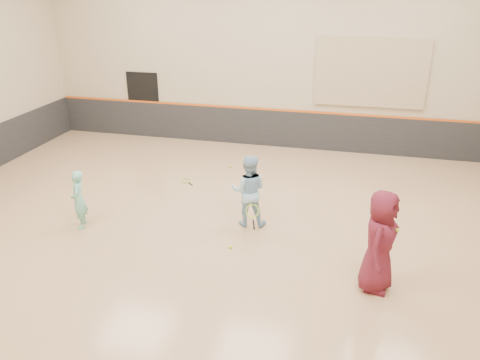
% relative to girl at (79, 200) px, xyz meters
% --- Properties ---
extents(room, '(15.04, 12.04, 6.22)m').
position_rel_girl_xyz_m(room, '(3.20, 0.34, 0.16)').
color(room, tan).
rests_on(room, ground).
extents(wainscot_back, '(14.90, 0.04, 1.20)m').
position_rel_girl_xyz_m(wainscot_back, '(3.20, 6.31, -0.05)').
color(wainscot_back, '#232326').
rests_on(wainscot_back, floor).
extents(accent_stripe, '(14.90, 0.03, 0.06)m').
position_rel_girl_xyz_m(accent_stripe, '(3.20, 6.30, 0.57)').
color(accent_stripe, '#D85914').
rests_on(accent_stripe, wall_back).
extents(acoustic_panel, '(3.20, 0.08, 2.00)m').
position_rel_girl_xyz_m(acoustic_panel, '(6.00, 6.29, 1.85)').
color(acoustic_panel, tan).
rests_on(acoustic_panel, wall_back).
extents(doorway, '(1.10, 0.05, 2.20)m').
position_rel_girl_xyz_m(doorway, '(-1.30, 6.32, 0.45)').
color(doorway, black).
rests_on(doorway, floor).
extents(girl, '(0.47, 0.56, 1.30)m').
position_rel_girl_xyz_m(girl, '(0.00, 0.00, 0.00)').
color(girl, '#72C6B6').
rests_on(girl, floor).
extents(instructor, '(0.86, 0.71, 1.62)m').
position_rel_girl_xyz_m(instructor, '(3.55, 0.98, 0.16)').
color(instructor, '#92C1E3').
rests_on(instructor, floor).
extents(young_man, '(0.80, 1.03, 1.86)m').
position_rel_girl_xyz_m(young_man, '(6.23, -0.77, 0.28)').
color(young_man, '#5B1524').
rests_on(young_man, floor).
extents(held_racket, '(0.30, 0.30, 0.62)m').
position_rel_girl_xyz_m(held_racket, '(3.70, 0.68, -0.17)').
color(held_racket, '#B7E331').
rests_on(held_racket, instructor).
extents(spare_racket, '(0.62, 0.62, 0.04)m').
position_rel_girl_xyz_m(spare_racket, '(1.36, 2.90, -0.63)').
color(spare_racket, '#A3C82C').
rests_on(spare_racket, floor).
extents(ball_under_racket, '(0.07, 0.07, 0.07)m').
position_rel_girl_xyz_m(ball_under_racket, '(3.43, -0.12, -0.62)').
color(ball_under_racket, yellow).
rests_on(ball_under_racket, floor).
extents(ball_in_hand, '(0.07, 0.07, 0.07)m').
position_rel_girl_xyz_m(ball_in_hand, '(6.47, -0.82, 0.56)').
color(ball_in_hand, '#D3EC36').
rests_on(ball_in_hand, young_man).
extents(ball_beside_spare, '(0.07, 0.07, 0.07)m').
position_rel_girl_xyz_m(ball_beside_spare, '(2.29, 4.16, -0.62)').
color(ball_beside_spare, yellow).
rests_on(ball_beside_spare, floor).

